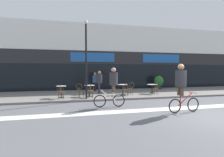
{
  "coord_description": "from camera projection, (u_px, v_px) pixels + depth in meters",
  "views": [
    {
      "loc": [
        -5.61,
        -6.14,
        1.93
      ],
      "look_at": [
        -2.46,
        6.79,
        1.29
      ],
      "focal_mm": 28.0,
      "sensor_mm": 36.0,
      "label": 1
    }
  ],
  "objects": [
    {
      "name": "ground_plane",
      "position": [
        206.0,
        116.0,
        7.37
      ],
      "size": [
        120.0,
        120.0,
        0.0
      ],
      "primitive_type": "plane",
      "color": "#5B5B60"
    },
    {
      "name": "sidewalk_slab",
      "position": [
        140.0,
        93.0,
        14.41
      ],
      "size": [
        40.0,
        5.5,
        0.12
      ],
      "primitive_type": "cube",
      "color": "slate",
      "rests_on": "ground"
    },
    {
      "name": "storefront_facade",
      "position": [
        123.0,
        59.0,
        18.84
      ],
      "size": [
        40.0,
        4.06,
        6.24
      ],
      "color": "silver",
      "rests_on": "ground"
    },
    {
      "name": "bike_lane_stripe",
      "position": [
        183.0,
        108.0,
        8.9
      ],
      "size": [
        36.0,
        0.7,
        0.01
      ],
      "primitive_type": "cube",
      "color": "silver",
      "rests_on": "ground"
    },
    {
      "name": "bistro_table_0",
      "position": [
        61.0,
        89.0,
        11.5
      ],
      "size": [
        0.64,
        0.64,
        0.77
      ],
      "color": "black",
      "rests_on": "sidewalk_slab"
    },
    {
      "name": "bistro_table_1",
      "position": [
        90.0,
        88.0,
        12.06
      ],
      "size": [
        0.69,
        0.69,
        0.77
      ],
      "color": "black",
      "rests_on": "sidewalk_slab"
    },
    {
      "name": "bistro_table_2",
      "position": [
        123.0,
        87.0,
        12.77
      ],
      "size": [
        0.7,
        0.7,
        0.77
      ],
      "color": "black",
      "rests_on": "sidewalk_slab"
    },
    {
      "name": "bistro_table_3",
      "position": [
        152.0,
        87.0,
        13.69
      ],
      "size": [
        0.78,
        0.78,
        0.7
      ],
      "color": "black",
      "rests_on": "sidewalk_slab"
    },
    {
      "name": "cafe_chair_0_near",
      "position": [
        61.0,
        91.0,
        10.89
      ],
      "size": [
        0.44,
        0.59,
        0.9
      ],
      "rotation": [
        0.0,
        0.0,
        1.47
      ],
      "color": "#4C3823",
      "rests_on": "sidewalk_slab"
    },
    {
      "name": "cafe_chair_1_near",
      "position": [
        91.0,
        90.0,
        11.45
      ],
      "size": [
        0.41,
        0.58,
        0.9
      ],
      "rotation": [
        0.0,
        0.0,
        1.54
      ],
      "color": "#4C3823",
      "rests_on": "sidewalk_slab"
    },
    {
      "name": "cafe_chair_1_side",
      "position": [
        80.0,
        89.0,
        11.91
      ],
      "size": [
        0.58,
        0.41,
        0.9
      ],
      "rotation": [
        0.0,
        0.0,
        0.02
      ],
      "color": "#4C3823",
      "rests_on": "sidewalk_slab"
    },
    {
      "name": "cafe_chair_2_near",
      "position": [
        125.0,
        89.0,
        12.17
      ],
      "size": [
        0.45,
        0.6,
        0.9
      ],
      "rotation": [
        0.0,
        0.0,
        1.72
      ],
      "color": "#4C3823",
      "rests_on": "sidewalk_slab"
    },
    {
      "name": "cafe_chair_2_side",
      "position": [
        131.0,
        88.0,
        12.93
      ],
      "size": [
        0.6,
        0.45,
        0.9
      ],
      "rotation": [
        0.0,
        0.0,
        3.27
      ],
      "color": "#4C3823",
      "rests_on": "sidewalk_slab"
    },
    {
      "name": "cafe_chair_3_near",
      "position": [
        156.0,
        87.0,
        13.08
      ],
      "size": [
        0.42,
        0.58,
        0.9
      ],
      "rotation": [
        0.0,
        0.0,
        1.53
      ],
      "color": "#4C3823",
      "rests_on": "sidewalk_slab"
    },
    {
      "name": "planter_pot",
      "position": [
        159.0,
        82.0,
        16.8
      ],
      "size": [
        0.88,
        0.88,
        1.28
      ],
      "color": "#232326",
      "rests_on": "sidewalk_slab"
    },
    {
      "name": "lamp_post",
      "position": [
        86.0,
        53.0,
        10.93
      ],
      "size": [
        0.26,
        0.26,
        4.92
      ],
      "color": "black",
      "rests_on": "sidewalk_slab"
    },
    {
      "name": "cyclist_0",
      "position": [
        113.0,
        84.0,
        9.13
      ],
      "size": [
        1.66,
        0.5,
        2.06
      ],
      "rotation": [
        0.0,
        0.0,
        3.09
      ],
      "color": "black",
      "rests_on": "ground"
    },
    {
      "name": "cyclist_2",
      "position": [
        181.0,
        83.0,
        7.87
      ],
      "size": [
        1.67,
        0.56,
        2.21
      ],
      "rotation": [
        0.0,
        0.0,
        0.09
      ],
      "color": "black",
      "rests_on": "ground"
    },
    {
      "name": "pedestrian_near_end",
      "position": [
        99.0,
        80.0,
        13.72
      ],
      "size": [
        0.53,
        0.53,
        1.75
      ],
      "rotation": [
        0.0,
        0.0,
        2.95
      ],
      "color": "#382D47",
      "rests_on": "sidewalk_slab"
    },
    {
      "name": "pedestrian_far_end",
      "position": [
        95.0,
        80.0,
        15.23
      ],
      "size": [
        0.52,
        0.52,
        1.61
      ],
      "rotation": [
        0.0,
        0.0,
        2.85
      ],
      "color": "black",
      "rests_on": "sidewalk_slab"
    }
  ]
}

